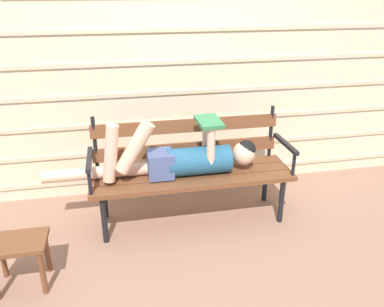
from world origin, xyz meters
name	(u,v)px	position (x,y,z in m)	size (l,w,h in m)	color
ground_plane	(196,230)	(0.00, 0.00, 0.00)	(12.00, 12.00, 0.00)	#936B56
house_siding	(177,61)	(0.00, 0.82, 1.22)	(5.25, 0.08, 2.43)	beige
park_bench	(190,165)	(0.00, 0.24, 0.48)	(1.63, 0.48, 0.89)	brown
reclining_person	(180,158)	(-0.10, 0.17, 0.58)	(1.69, 0.27, 0.51)	#23567A
footstool	(19,251)	(-1.25, -0.39, 0.27)	(0.36, 0.27, 0.35)	brown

